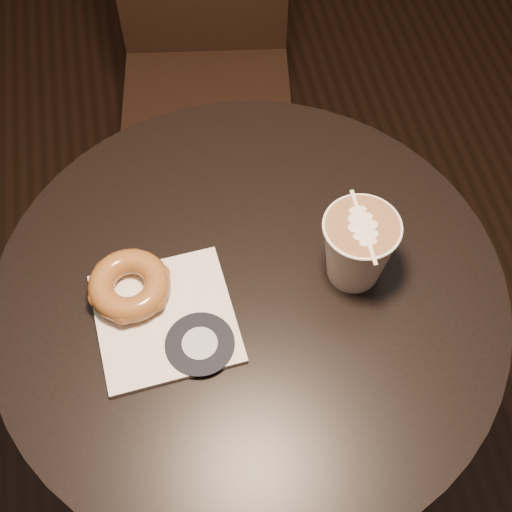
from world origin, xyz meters
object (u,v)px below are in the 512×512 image
object	(u,v)px
cafe_table	(250,351)
chair	(204,41)
doughnut	(129,285)
pastry_bag	(165,318)
latte_cup	(357,250)

from	to	relation	value
cafe_table	chair	size ratio (longest dim) A/B	0.80
chair	doughnut	bearing A→B (deg)	-96.53
chair	doughnut	world-z (taller)	chair
chair	pastry_bag	bearing A→B (deg)	-92.90
cafe_table	latte_cup	xyz separation A→B (m)	(0.14, 0.00, 0.26)
cafe_table	doughnut	xyz separation A→B (m)	(-0.16, 0.02, 0.22)
cafe_table	pastry_bag	bearing A→B (deg)	-168.51
chair	doughnut	distance (m)	0.80
pastry_bag	latte_cup	bearing A→B (deg)	0.71
pastry_bag	doughnut	world-z (taller)	doughnut
cafe_table	pastry_bag	world-z (taller)	pastry_bag
chair	latte_cup	xyz separation A→B (m)	(0.11, -0.75, 0.28)
cafe_table	latte_cup	world-z (taller)	latte_cup
doughnut	latte_cup	world-z (taller)	latte_cup
cafe_table	pastry_bag	size ratio (longest dim) A/B	4.22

